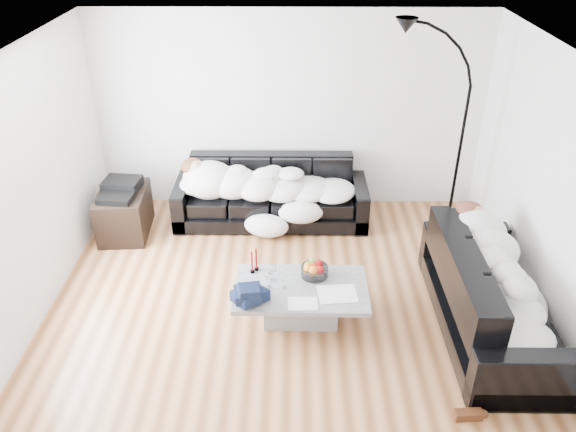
{
  "coord_description": "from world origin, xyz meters",
  "views": [
    {
      "loc": [
        0.05,
        -4.66,
        3.83
      ],
      "look_at": [
        0.0,
        0.3,
        0.9
      ],
      "focal_mm": 35.0,
      "sensor_mm": 36.0,
      "label": 1
    }
  ],
  "objects_px": {
    "sleeper_back": "(271,179)",
    "wine_glass_a": "(273,273)",
    "av_cabinet": "(124,213)",
    "sofa_right": "(493,292)",
    "candle_left": "(252,262)",
    "shoes": "(476,408)",
    "wine_glass_c": "(285,282)",
    "wine_glass_b": "(269,280)",
    "stereo": "(120,188)",
    "floor_lamp": "(460,146)",
    "fruit_bowl": "(315,269)",
    "candle_right": "(256,259)",
    "coffee_table": "(301,302)",
    "sofa_back": "(271,193)",
    "sleeper_right": "(497,274)"
  },
  "relations": [
    {
      "from": "floor_lamp",
      "to": "wine_glass_b",
      "type": "bearing_deg",
      "value": -148.77
    },
    {
      "from": "sofa_right",
      "to": "candle_right",
      "type": "height_order",
      "value": "sofa_right"
    },
    {
      "from": "sofa_back",
      "to": "candle_right",
      "type": "bearing_deg",
      "value": -93.11
    },
    {
      "from": "sofa_right",
      "to": "coffee_table",
      "type": "bearing_deg",
      "value": 86.29
    },
    {
      "from": "coffee_table",
      "to": "stereo",
      "type": "bearing_deg",
      "value": 143.52
    },
    {
      "from": "sofa_right",
      "to": "shoes",
      "type": "bearing_deg",
      "value": 159.76
    },
    {
      "from": "candle_left",
      "to": "sleeper_back",
      "type": "bearing_deg",
      "value": 85.49
    },
    {
      "from": "wine_glass_c",
      "to": "wine_glass_a",
      "type": "bearing_deg",
      "value": 132.97
    },
    {
      "from": "wine_glass_c",
      "to": "sofa_back",
      "type": "bearing_deg",
      "value": 96.03
    },
    {
      "from": "wine_glass_c",
      "to": "wine_glass_b",
      "type": "bearing_deg",
      "value": 176.28
    },
    {
      "from": "fruit_bowl",
      "to": "stereo",
      "type": "xyz_separation_m",
      "value": [
        -2.34,
        1.43,
        0.16
      ]
    },
    {
      "from": "floor_lamp",
      "to": "sofa_right",
      "type": "bearing_deg",
      "value": -98.68
    },
    {
      "from": "sleeper_back",
      "to": "fruit_bowl",
      "type": "bearing_deg",
      "value": -73.48
    },
    {
      "from": "wine_glass_c",
      "to": "stereo",
      "type": "xyz_separation_m",
      "value": [
        -2.04,
        1.64,
        0.17
      ]
    },
    {
      "from": "wine_glass_a",
      "to": "av_cabinet",
      "type": "xyz_separation_m",
      "value": [
        -1.92,
        1.52,
        -0.2
      ]
    },
    {
      "from": "sofa_right",
      "to": "floor_lamp",
      "type": "bearing_deg",
      "value": -1.64
    },
    {
      "from": "sleeper_back",
      "to": "fruit_bowl",
      "type": "distance_m",
      "value": 1.79
    },
    {
      "from": "candle_right",
      "to": "av_cabinet",
      "type": "bearing_deg",
      "value": 142.47
    },
    {
      "from": "coffee_table",
      "to": "candle_left",
      "type": "xyz_separation_m",
      "value": [
        -0.5,
        0.24,
        0.32
      ]
    },
    {
      "from": "wine_glass_c",
      "to": "av_cabinet",
      "type": "height_order",
      "value": "av_cabinet"
    },
    {
      "from": "sleeper_right",
      "to": "coffee_table",
      "type": "bearing_deg",
      "value": 86.29
    },
    {
      "from": "wine_glass_a",
      "to": "shoes",
      "type": "relative_size",
      "value": 0.47
    },
    {
      "from": "wine_glass_c",
      "to": "fruit_bowl",
      "type": "bearing_deg",
      "value": 35.11
    },
    {
      "from": "candle_right",
      "to": "av_cabinet",
      "type": "distance_m",
      "value": 2.21
    },
    {
      "from": "sleeper_back",
      "to": "shoes",
      "type": "relative_size",
      "value": 5.31
    },
    {
      "from": "candle_right",
      "to": "floor_lamp",
      "type": "bearing_deg",
      "value": 31.69
    },
    {
      "from": "coffee_table",
      "to": "wine_glass_c",
      "type": "relative_size",
      "value": 8.59
    },
    {
      "from": "wine_glass_a",
      "to": "stereo",
      "type": "bearing_deg",
      "value": 141.77
    },
    {
      "from": "fruit_bowl",
      "to": "wine_glass_a",
      "type": "height_order",
      "value": "wine_glass_a"
    },
    {
      "from": "sleeper_back",
      "to": "fruit_bowl",
      "type": "relative_size",
      "value": 7.48
    },
    {
      "from": "wine_glass_a",
      "to": "wine_glass_c",
      "type": "bearing_deg",
      "value": -47.03
    },
    {
      "from": "wine_glass_c",
      "to": "av_cabinet",
      "type": "relative_size",
      "value": 0.19
    },
    {
      "from": "sleeper_back",
      "to": "wine_glass_c",
      "type": "relative_size",
      "value": 13.56
    },
    {
      "from": "sleeper_back",
      "to": "wine_glass_a",
      "type": "height_order",
      "value": "sleeper_back"
    },
    {
      "from": "shoes",
      "to": "av_cabinet",
      "type": "relative_size",
      "value": 0.48
    },
    {
      "from": "fruit_bowl",
      "to": "wine_glass_a",
      "type": "relative_size",
      "value": 1.5
    },
    {
      "from": "sofa_back",
      "to": "sleeper_right",
      "type": "xyz_separation_m",
      "value": [
        2.22,
        -2.08,
        0.24
      ]
    },
    {
      "from": "sofa_right",
      "to": "coffee_table",
      "type": "xyz_separation_m",
      "value": [
        -1.85,
        0.12,
        -0.25
      ]
    },
    {
      "from": "wine_glass_c",
      "to": "candle_left",
      "type": "xyz_separation_m",
      "value": [
        -0.34,
        0.26,
        0.05
      ]
    },
    {
      "from": "candle_right",
      "to": "stereo",
      "type": "distance_m",
      "value": 2.2
    },
    {
      "from": "sofa_right",
      "to": "candle_left",
      "type": "bearing_deg",
      "value": 81.23
    },
    {
      "from": "coffee_table",
      "to": "av_cabinet",
      "type": "relative_size",
      "value": 1.6
    },
    {
      "from": "av_cabinet",
      "to": "shoes",
      "type": "bearing_deg",
      "value": -41.09
    },
    {
      "from": "wine_glass_c",
      "to": "shoes",
      "type": "xyz_separation_m",
      "value": [
        1.62,
        -1.17,
        -0.42
      ]
    },
    {
      "from": "sleeper_back",
      "to": "av_cabinet",
      "type": "xyz_separation_m",
      "value": [
        -1.83,
        -0.28,
        -0.34
      ]
    },
    {
      "from": "coffee_table",
      "to": "wine_glass_a",
      "type": "bearing_deg",
      "value": 157.91
    },
    {
      "from": "wine_glass_a",
      "to": "stereo",
      "type": "relative_size",
      "value": 0.42
    },
    {
      "from": "wine_glass_b",
      "to": "stereo",
      "type": "xyz_separation_m",
      "value": [
        -1.89,
        1.63,
        0.16
      ]
    },
    {
      "from": "wine_glass_b",
      "to": "sleeper_right",
      "type": "bearing_deg",
      "value": -3.07
    },
    {
      "from": "coffee_table",
      "to": "candle_right",
      "type": "bearing_deg",
      "value": 147.76
    }
  ]
}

